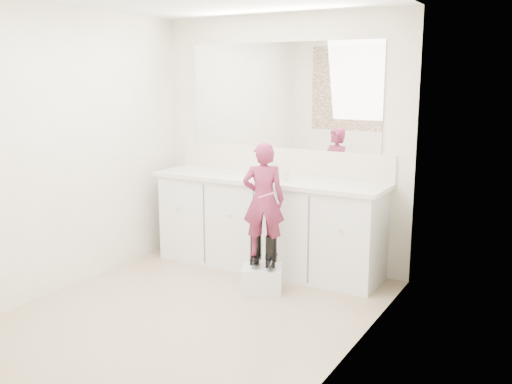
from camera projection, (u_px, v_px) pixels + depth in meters
The scene contains 18 objects.
floor at pixel (194, 312), 4.50m from camera, with size 3.00×3.00×0.00m, color #8A765A.
wall_back at pixel (282, 142), 5.54m from camera, with size 2.60×2.60×0.00m, color beige.
wall_front at pixel (21, 198), 2.98m from camera, with size 2.60×2.60×0.00m, color beige.
wall_left at pixel (67, 150), 4.89m from camera, with size 3.00×3.00×0.00m, color beige.
wall_right at pixel (356, 176), 3.63m from camera, with size 3.00×3.00×0.00m, color beige.
vanity_cabinet at pixel (268, 225), 5.46m from camera, with size 2.20×0.55×0.85m, color silver.
countertop at pixel (267, 180), 5.35m from camera, with size 2.28×0.58×0.04m, color beige.
backsplash at pixel (281, 161), 5.56m from camera, with size 2.28×0.03×0.25m, color beige.
mirror at pixel (282, 96), 5.44m from camera, with size 2.00×0.02×1.00m, color white.
dot_panel at pixel (15, 111), 2.90m from camera, with size 2.00×0.01×1.20m, color #472819.
faucet at pixel (276, 170), 5.48m from camera, with size 0.08×0.08×0.10m, color silver.
cup at pixel (285, 175), 5.22m from camera, with size 0.11×0.11×0.10m, color beige.
soap_bottle at pixel (257, 166), 5.38m from camera, with size 0.09×0.10×0.21m, color silver.
step_stool at pixel (262, 279), 4.92m from camera, with size 0.34×0.28×0.22m, color silver.
boot_left at pixel (256, 249), 4.92m from camera, with size 0.10×0.19×0.28m, color black, non-canonical shape.
boot_right at pixel (271, 252), 4.85m from camera, with size 0.10×0.19×0.28m, color black, non-canonical shape.
toddler at pixel (264, 200), 4.79m from camera, with size 0.36×0.23×0.97m, color #B23763.
toothbrush at pixel (266, 195), 4.68m from camera, with size 0.01×0.01×0.14m, color #E95A9B.
Camera 1 is at (2.51, -3.43, 1.83)m, focal length 40.00 mm.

